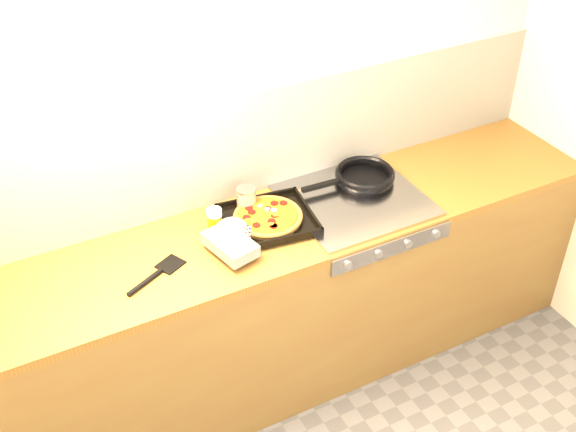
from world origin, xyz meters
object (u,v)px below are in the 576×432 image
frying_pan (364,176)px  juice_glass (215,220)px  pizza_on_tray (257,224)px  tomato_can (246,200)px

frying_pan → juice_glass: bearing=-179.1°
pizza_on_tray → juice_glass: 0.18m
frying_pan → pizza_on_tray: bearing=-170.1°
pizza_on_tray → tomato_can: bearing=81.5°
pizza_on_tray → frying_pan: size_ratio=1.12×
pizza_on_tray → juice_glass: bearing=148.9°
frying_pan → tomato_can: bearing=175.2°
frying_pan → juice_glass: 0.75m
tomato_can → juice_glass: bearing=-161.0°
frying_pan → tomato_can: 0.58m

